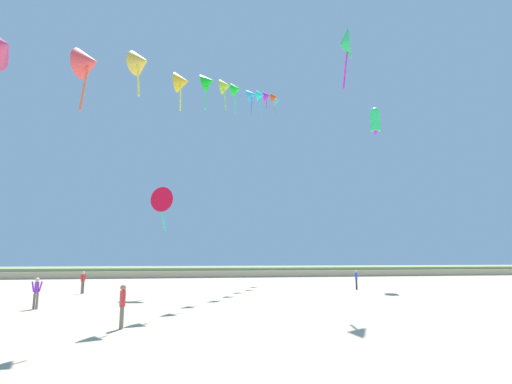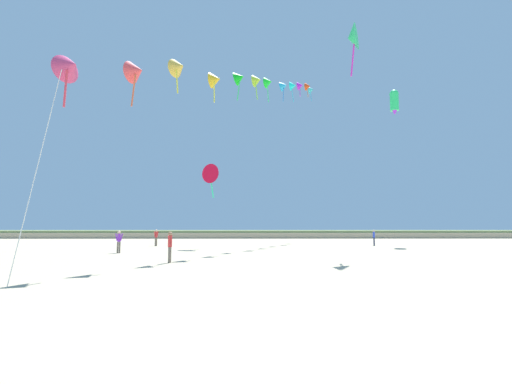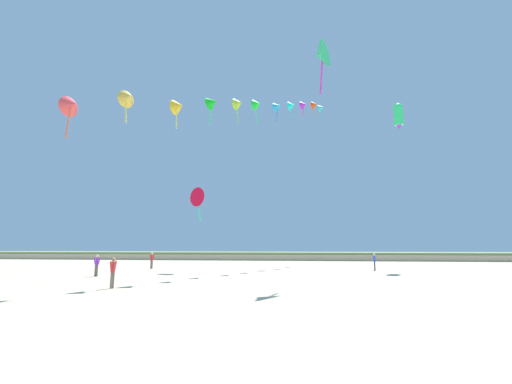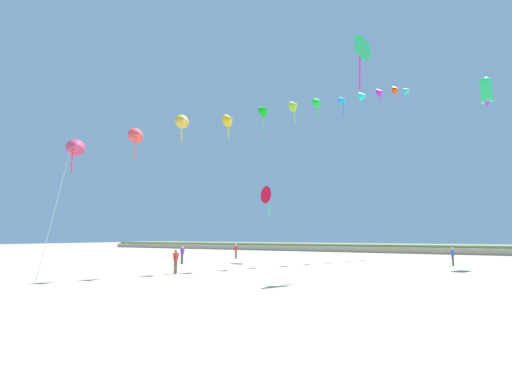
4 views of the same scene
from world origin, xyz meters
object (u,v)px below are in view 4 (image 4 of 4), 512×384
person_near_left (176,260)px  large_kite_low_lead (268,195)px  person_mid_center (453,255)px  large_kite_high_solo (486,91)px  person_near_right (236,250)px  person_far_left (182,254)px  large_kite_mid_trail (359,50)px

person_near_left → large_kite_low_lead: 14.70m
person_mid_center → large_kite_high_solo: bearing=33.8°
person_mid_center → large_kite_low_lead: bearing=-167.3°
person_near_right → person_far_left: 9.61m
person_near_right → person_mid_center: (22.96, 0.43, -0.03)m
large_kite_low_lead → large_kite_mid_trail: size_ratio=0.80×
person_far_left → large_kite_mid_trail: size_ratio=0.42×
person_near_left → large_kite_mid_trail: size_ratio=0.42×
person_far_left → large_kite_high_solo: (27.07, 12.67, 15.87)m
large_kite_mid_trail → person_near_right: bearing=147.7°
person_near_left → large_kite_mid_trail: bearing=24.5°
person_near_right → large_kite_mid_trail: (17.67, -11.16, 15.50)m
large_kite_low_lead → large_kite_high_solo: large_kite_high_solo is taller
person_near_left → large_kite_high_solo: (21.51, 19.81, 15.85)m
person_far_left → large_kite_high_solo: large_kite_high_solo is taller
person_near_left → person_mid_center: size_ratio=1.03×
large_kite_low_lead → large_kite_mid_trail: (11.55, -7.79, 9.44)m
person_near_left → large_kite_low_lead: large_kite_low_lead is taller
person_near_left → person_far_left: size_ratio=1.01×
large_kite_low_lead → person_near_right: bearing=151.2°
person_near_left → person_mid_center: person_near_left is taller
person_near_right → large_kite_high_solo: bearing=6.5°
large_kite_mid_trail → large_kite_high_solo: bearing=57.0°
person_far_left → large_kite_low_lead: size_ratio=0.52×
person_near_right → large_kite_low_lead: size_ratio=0.52×
large_kite_mid_trail → large_kite_high_solo: 16.96m
person_mid_center → large_kite_low_lead: size_ratio=0.51×
large_kite_high_solo → large_kite_low_lead: bearing=-162.8°
person_near_right → large_kite_high_solo: (26.90, 3.06, 15.86)m
large_kite_mid_trail → large_kite_high_solo: (9.23, 14.22, 0.35)m
person_near_left → large_kite_high_solo: 33.26m
large_kite_high_solo → person_far_left: bearing=-154.9°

